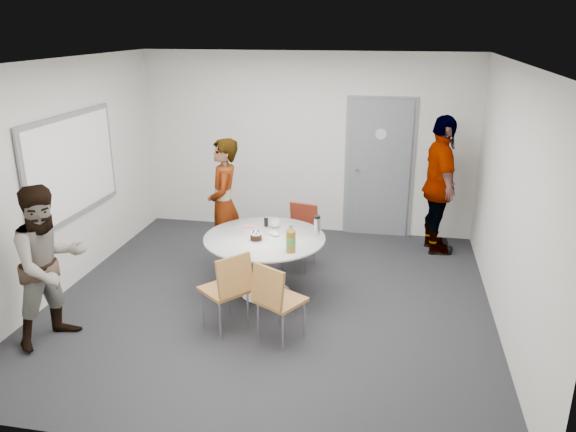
% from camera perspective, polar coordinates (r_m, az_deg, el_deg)
% --- Properties ---
extents(floor, '(5.00, 5.00, 0.00)m').
position_cam_1_polar(floor, '(6.62, -1.78, -8.62)').
color(floor, black).
rests_on(floor, ground).
extents(ceiling, '(5.00, 5.00, 0.00)m').
position_cam_1_polar(ceiling, '(5.88, -2.05, 15.39)').
color(ceiling, silver).
rests_on(ceiling, wall_back).
extents(wall_back, '(5.00, 0.00, 5.00)m').
position_cam_1_polar(wall_back, '(8.50, 1.88, 7.34)').
color(wall_back, silver).
rests_on(wall_back, floor).
extents(wall_left, '(0.00, 5.00, 5.00)m').
position_cam_1_polar(wall_left, '(7.09, -22.06, 3.56)').
color(wall_left, silver).
rests_on(wall_left, floor).
extents(wall_right, '(0.00, 5.00, 5.00)m').
position_cam_1_polar(wall_right, '(6.08, 21.72, 1.20)').
color(wall_right, silver).
rests_on(wall_right, floor).
extents(wall_front, '(5.00, 0.00, 5.00)m').
position_cam_1_polar(wall_front, '(3.88, -10.22, -7.67)').
color(wall_front, silver).
rests_on(wall_front, floor).
extents(door, '(1.02, 0.17, 2.12)m').
position_cam_1_polar(door, '(8.45, 9.24, 4.78)').
color(door, slate).
rests_on(door, wall_back).
extents(whiteboard, '(0.04, 1.90, 1.25)m').
position_cam_1_polar(whiteboard, '(7.21, -21.05, 4.74)').
color(whiteboard, slate).
rests_on(whiteboard, wall_left).
extents(table, '(1.41, 1.41, 1.05)m').
position_cam_1_polar(table, '(6.51, -2.18, -2.99)').
color(table, silver).
rests_on(table, floor).
extents(chair_near_left, '(0.61, 0.61, 0.88)m').
position_cam_1_polar(chair_near_left, '(5.80, -6.03, -6.98)').
color(chair_near_left, brown).
rests_on(chair_near_left, floor).
extents(chair_near_right, '(0.57, 0.58, 0.86)m').
position_cam_1_polar(chair_near_right, '(5.59, -1.30, -8.12)').
color(chair_near_right, brown).
rests_on(chair_near_right, floor).
extents(chair_far, '(0.47, 0.50, 0.84)m').
position_cam_1_polar(chair_far, '(7.38, 1.32, -1.32)').
color(chair_far, maroon).
rests_on(chair_far, floor).
extents(person_main, '(0.56, 0.71, 1.73)m').
position_cam_1_polar(person_main, '(7.22, -6.51, 1.09)').
color(person_main, '#A5C6EA').
rests_on(person_main, floor).
extents(person_left, '(0.91, 0.99, 1.64)m').
position_cam_1_polar(person_left, '(6.01, -23.06, -4.61)').
color(person_left, white).
rests_on(person_left, floor).
extents(person_right, '(0.67, 1.20, 1.93)m').
position_cam_1_polar(person_right, '(7.97, 15.18, 3.03)').
color(person_right, black).
rests_on(person_right, floor).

